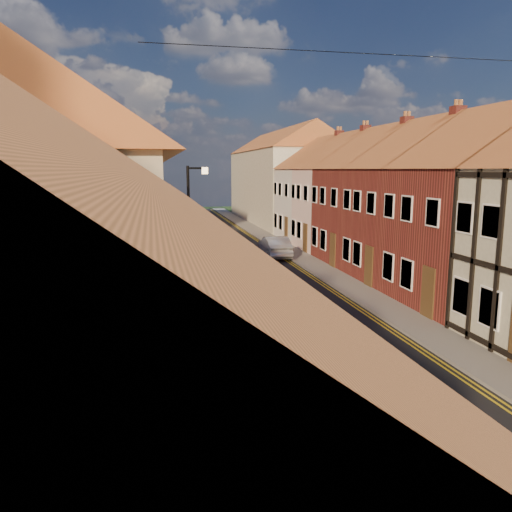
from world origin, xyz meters
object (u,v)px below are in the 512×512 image
car_far (185,247)px  car_mid_b (275,247)px  lamppost (191,228)px  car_distant (171,215)px  car_mid (205,271)px

car_far → car_mid_b: size_ratio=0.93×
lamppost → car_far: size_ratio=1.46×
lamppost → car_mid_b: 13.97m
car_far → car_distant: (0.00, 24.61, 0.09)m
lamppost → car_mid: (1.08, 5.09, -2.90)m
car_far → car_distant: size_ratio=0.83×
car_mid → car_mid_b: bearing=50.0°
car_mid → car_far: (-0.47, 8.91, -0.04)m
lamppost → car_distant: lamppost is taller
car_mid → car_mid_b: car_mid_b is taller
car_distant → car_far: bearing=-98.2°
lamppost → car_mid_b: lamppost is taller
car_mid → car_distant: 33.52m
car_far → car_mid: bearing=-72.6°
car_mid_b → lamppost: bearing=62.6°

